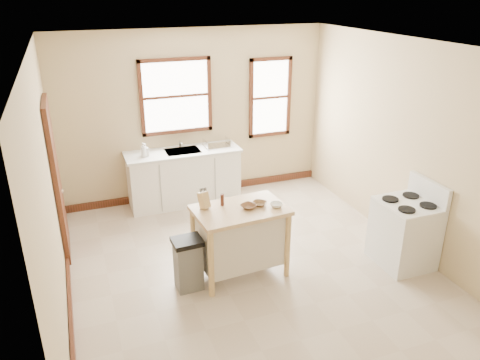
# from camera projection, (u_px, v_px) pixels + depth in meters

# --- Properties ---
(floor) EXTENTS (5.00, 5.00, 0.00)m
(floor) POSITION_uv_depth(u_px,v_px,m) (249.00, 266.00, 6.12)
(floor) COLOR #B9A893
(floor) RESTS_ON ground
(ceiling) EXTENTS (5.00, 5.00, 0.00)m
(ceiling) POSITION_uv_depth(u_px,v_px,m) (251.00, 46.00, 5.03)
(ceiling) COLOR white
(ceiling) RESTS_ON ground
(wall_back) EXTENTS (4.50, 0.04, 2.80)m
(wall_back) POSITION_uv_depth(u_px,v_px,m) (195.00, 116.00, 7.73)
(wall_back) COLOR tan
(wall_back) RESTS_ON ground
(wall_left) EXTENTS (0.04, 5.00, 2.80)m
(wall_left) POSITION_uv_depth(u_px,v_px,m) (49.00, 194.00, 4.85)
(wall_left) COLOR tan
(wall_left) RESTS_ON ground
(wall_right) EXTENTS (0.04, 5.00, 2.80)m
(wall_right) POSITION_uv_depth(u_px,v_px,m) (405.00, 146.00, 6.30)
(wall_right) COLOR tan
(wall_right) RESTS_ON ground
(window_main) EXTENTS (1.17, 0.06, 1.22)m
(window_main) POSITION_uv_depth(u_px,v_px,m) (176.00, 96.00, 7.48)
(window_main) COLOR #391F0F
(window_main) RESTS_ON wall_back
(window_side) EXTENTS (0.77, 0.06, 1.37)m
(window_side) POSITION_uv_depth(u_px,v_px,m) (270.00, 98.00, 8.07)
(window_side) COLOR #391F0F
(window_side) RESTS_ON wall_back
(door_left) EXTENTS (0.06, 0.90, 2.10)m
(door_left) POSITION_uv_depth(u_px,v_px,m) (57.00, 179.00, 6.12)
(door_left) COLOR #391F0F
(door_left) RESTS_ON ground
(baseboard_back) EXTENTS (4.50, 0.04, 0.12)m
(baseboard_back) POSITION_uv_depth(u_px,v_px,m) (198.00, 190.00, 8.23)
(baseboard_back) COLOR #391F0F
(baseboard_back) RESTS_ON ground
(baseboard_left) EXTENTS (0.04, 5.00, 0.12)m
(baseboard_left) POSITION_uv_depth(u_px,v_px,m) (70.00, 299.00, 5.38)
(baseboard_left) COLOR #391F0F
(baseboard_left) RESTS_ON ground
(sink_counter) EXTENTS (1.86, 0.62, 0.92)m
(sink_counter) POSITION_uv_depth(u_px,v_px,m) (184.00, 177.00, 7.74)
(sink_counter) COLOR white
(sink_counter) RESTS_ON ground
(faucet) EXTENTS (0.03, 0.03, 0.22)m
(faucet) POSITION_uv_depth(u_px,v_px,m) (180.00, 141.00, 7.68)
(faucet) COLOR silver
(faucet) RESTS_ON sink_counter
(soap_bottle_a) EXTENTS (0.12, 0.12, 0.23)m
(soap_bottle_a) POSITION_uv_depth(u_px,v_px,m) (144.00, 150.00, 7.25)
(soap_bottle_a) COLOR #B2B2B2
(soap_bottle_a) RESTS_ON sink_counter
(soap_bottle_b) EXTENTS (0.09, 0.09, 0.20)m
(soap_bottle_b) POSITION_uv_depth(u_px,v_px,m) (145.00, 150.00, 7.30)
(soap_bottle_b) COLOR #B2B2B2
(soap_bottle_b) RESTS_ON sink_counter
(dish_rack) EXTENTS (0.44, 0.35, 0.10)m
(dish_rack) POSITION_uv_depth(u_px,v_px,m) (217.00, 143.00, 7.75)
(dish_rack) COLOR silver
(dish_rack) RESTS_ON sink_counter
(kitchen_island) EXTENTS (1.16, 0.79, 0.91)m
(kitchen_island) POSITION_uv_depth(u_px,v_px,m) (240.00, 241.00, 5.82)
(kitchen_island) COLOR tan
(kitchen_island) RESTS_ON ground
(knife_block) EXTENTS (0.13, 0.13, 0.20)m
(knife_block) POSITION_uv_depth(u_px,v_px,m) (204.00, 201.00, 5.61)
(knife_block) COLOR tan
(knife_block) RESTS_ON kitchen_island
(pepper_grinder) EXTENTS (0.06, 0.06, 0.15)m
(pepper_grinder) POSITION_uv_depth(u_px,v_px,m) (222.00, 200.00, 5.69)
(pepper_grinder) COLOR #3D1A10
(pepper_grinder) RESTS_ON kitchen_island
(bowl_a) EXTENTS (0.24, 0.24, 0.04)m
(bowl_a) POSITION_uv_depth(u_px,v_px,m) (248.00, 206.00, 5.64)
(bowl_a) COLOR brown
(bowl_a) RESTS_ON kitchen_island
(bowl_b) EXTENTS (0.24, 0.24, 0.04)m
(bowl_b) POSITION_uv_depth(u_px,v_px,m) (260.00, 204.00, 5.72)
(bowl_b) COLOR brown
(bowl_b) RESTS_ON kitchen_island
(bowl_c) EXTENTS (0.20, 0.20, 0.05)m
(bowl_c) POSITION_uv_depth(u_px,v_px,m) (276.00, 205.00, 5.68)
(bowl_c) COLOR white
(bowl_c) RESTS_ON kitchen_island
(trash_bin) EXTENTS (0.36, 0.31, 0.67)m
(trash_bin) POSITION_uv_depth(u_px,v_px,m) (188.00, 264.00, 5.57)
(trash_bin) COLOR #5C5D5A
(trash_bin) RESTS_ON ground
(gas_stove) EXTENTS (0.70, 0.71, 1.14)m
(gas_stove) POSITION_uv_depth(u_px,v_px,m) (406.00, 224.00, 6.00)
(gas_stove) COLOR silver
(gas_stove) RESTS_ON ground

